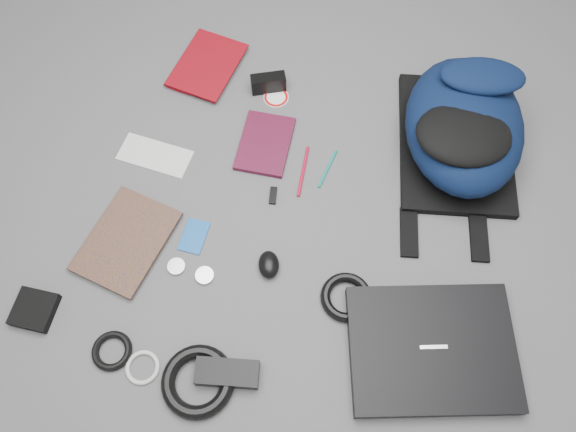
% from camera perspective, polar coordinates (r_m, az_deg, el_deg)
% --- Properties ---
extents(ground, '(4.00, 4.00, 0.00)m').
position_cam_1_polar(ground, '(1.48, 0.00, -0.33)').
color(ground, '#4F4F51').
rests_on(ground, ground).
extents(backpack, '(0.40, 0.52, 0.20)m').
position_cam_1_polar(backpack, '(1.57, 17.44, 8.81)').
color(backpack, black).
rests_on(backpack, ground).
extents(laptop, '(0.45, 0.38, 0.04)m').
position_cam_1_polar(laptop, '(1.39, 14.39, -12.93)').
color(laptop, black).
rests_on(laptop, ground).
extents(textbook_red, '(0.21, 0.26, 0.03)m').
position_cam_1_polar(textbook_red, '(1.78, -10.77, 15.60)').
color(textbook_red, maroon).
rests_on(textbook_red, ground).
extents(comic_book, '(0.24, 0.29, 0.02)m').
position_cam_1_polar(comic_book, '(1.54, -18.96, -1.06)').
color(comic_book, '#97520A').
rests_on(comic_book, ground).
extents(envelope, '(0.21, 0.11, 0.00)m').
position_cam_1_polar(envelope, '(1.61, -13.37, 6.02)').
color(envelope, silver).
rests_on(envelope, ground).
extents(dvd_case, '(0.14, 0.20, 0.02)m').
position_cam_1_polar(dvd_case, '(1.58, -2.35, 7.36)').
color(dvd_case, '#3B0B1C').
rests_on(dvd_case, ground).
extents(compact_camera, '(0.11, 0.07, 0.06)m').
position_cam_1_polar(compact_camera, '(1.67, -2.01, 13.34)').
color(compact_camera, black).
rests_on(compact_camera, ground).
extents(sticker_disc, '(0.10, 0.10, 0.00)m').
position_cam_1_polar(sticker_disc, '(1.68, -1.22, 11.97)').
color(sticker_disc, white).
rests_on(sticker_disc, ground).
extents(pen_teal, '(0.03, 0.13, 0.01)m').
position_cam_1_polar(pen_teal, '(1.55, 4.04, 4.81)').
color(pen_teal, '#0E7F73').
rests_on(pen_teal, ground).
extents(pen_red, '(0.01, 0.16, 0.01)m').
position_cam_1_polar(pen_red, '(1.54, 1.55, 4.57)').
color(pen_red, '#B50D2A').
rests_on(pen_red, ground).
extents(id_badge, '(0.06, 0.10, 0.00)m').
position_cam_1_polar(id_badge, '(1.47, -9.52, -2.03)').
color(id_badge, '#1654A6').
rests_on(id_badge, ground).
extents(usb_black, '(0.02, 0.05, 0.01)m').
position_cam_1_polar(usb_black, '(1.50, -1.53, 2.10)').
color(usb_black, black).
rests_on(usb_black, ground).
extents(mouse, '(0.07, 0.09, 0.04)m').
position_cam_1_polar(mouse, '(1.41, -1.97, -4.96)').
color(mouse, black).
rests_on(mouse, ground).
extents(headphone_left, '(0.06, 0.06, 0.01)m').
position_cam_1_polar(headphone_left, '(1.45, -11.27, -5.07)').
color(headphone_left, '#B8B8BA').
rests_on(headphone_left, ground).
extents(headphone_right, '(0.05, 0.05, 0.01)m').
position_cam_1_polar(headphone_right, '(1.43, -8.46, -6.01)').
color(headphone_right, silver).
rests_on(headphone_right, ground).
extents(cable_coil, '(0.16, 0.16, 0.02)m').
position_cam_1_polar(cable_coil, '(1.40, 5.93, -8.20)').
color(cable_coil, black).
rests_on(cable_coil, ground).
extents(power_brick, '(0.15, 0.08, 0.04)m').
position_cam_1_polar(power_brick, '(1.35, -6.18, -15.57)').
color(power_brick, black).
rests_on(power_brick, ground).
extents(power_cord_coil, '(0.17, 0.17, 0.03)m').
position_cam_1_polar(power_cord_coil, '(1.36, -9.14, -16.26)').
color(power_cord_coil, black).
rests_on(power_cord_coil, ground).
extents(pouch, '(0.10, 0.10, 0.02)m').
position_cam_1_polar(pouch, '(1.51, -24.37, -8.67)').
color(pouch, black).
rests_on(pouch, ground).
extents(earbud_coil, '(0.13, 0.13, 0.02)m').
position_cam_1_polar(earbud_coil, '(1.42, -17.46, -12.93)').
color(earbud_coil, black).
rests_on(earbud_coil, ground).
extents(white_cable_coil, '(0.08, 0.08, 0.01)m').
position_cam_1_polar(white_cable_coil, '(1.40, -14.56, -14.67)').
color(white_cable_coil, beige).
rests_on(white_cable_coil, ground).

